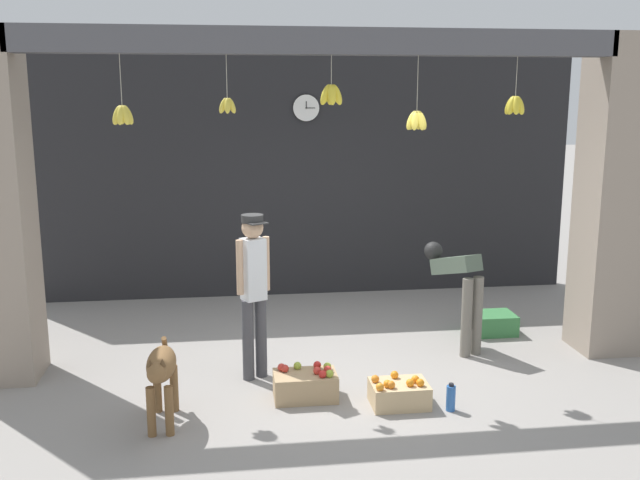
{
  "coord_description": "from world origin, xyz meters",
  "views": [
    {
      "loc": [
        -0.9,
        -6.49,
        2.67
      ],
      "look_at": [
        0.0,
        0.42,
        1.24
      ],
      "focal_mm": 40.0,
      "sensor_mm": 36.0,
      "label": 1
    }
  ],
  "objects_px": {
    "dog": "(161,371)",
    "shopkeeper": "(254,284)",
    "fruit_crate_apples": "(306,385)",
    "fruit_crate_oranges": "(399,393)",
    "produce_box_green": "(491,323)",
    "wall_clock": "(306,108)",
    "worker_stooping": "(458,283)",
    "water_bottle": "(451,398)"
  },
  "relations": [
    {
      "from": "dog",
      "to": "fruit_crate_oranges",
      "type": "bearing_deg",
      "value": 94.46
    },
    {
      "from": "dog",
      "to": "fruit_crate_oranges",
      "type": "distance_m",
      "value": 2.05
    },
    {
      "from": "worker_stooping",
      "to": "wall_clock",
      "type": "bearing_deg",
      "value": 98.62
    },
    {
      "from": "produce_box_green",
      "to": "water_bottle",
      "type": "bearing_deg",
      "value": -119.61
    },
    {
      "from": "fruit_crate_oranges",
      "to": "wall_clock",
      "type": "xyz_separation_m",
      "value": [
        -0.4,
        3.63,
        2.38
      ]
    },
    {
      "from": "fruit_crate_apples",
      "to": "produce_box_green",
      "type": "relative_size",
      "value": 1.1
    },
    {
      "from": "shopkeeper",
      "to": "wall_clock",
      "type": "xyz_separation_m",
      "value": [
        0.82,
        2.84,
        1.57
      ]
    },
    {
      "from": "fruit_crate_oranges",
      "to": "wall_clock",
      "type": "height_order",
      "value": "wall_clock"
    },
    {
      "from": "dog",
      "to": "produce_box_green",
      "type": "height_order",
      "value": "dog"
    },
    {
      "from": "dog",
      "to": "shopkeeper",
      "type": "relative_size",
      "value": 0.54
    },
    {
      "from": "dog",
      "to": "wall_clock",
      "type": "xyz_separation_m",
      "value": [
        1.61,
        3.75,
        2.02
      ]
    },
    {
      "from": "worker_stooping",
      "to": "wall_clock",
      "type": "distance_m",
      "value": 3.21
    },
    {
      "from": "dog",
      "to": "produce_box_green",
      "type": "distance_m",
      "value": 3.99
    },
    {
      "from": "shopkeeper",
      "to": "fruit_crate_oranges",
      "type": "distance_m",
      "value": 1.66
    },
    {
      "from": "dog",
      "to": "water_bottle",
      "type": "height_order",
      "value": "dog"
    },
    {
      "from": "dog",
      "to": "fruit_crate_apples",
      "type": "bearing_deg",
      "value": 107.81
    },
    {
      "from": "produce_box_green",
      "to": "dog",
      "type": "bearing_deg",
      "value": -152.04
    },
    {
      "from": "shopkeeper",
      "to": "fruit_crate_oranges",
      "type": "xyz_separation_m",
      "value": [
        1.22,
        -0.78,
        -0.81
      ]
    },
    {
      "from": "dog",
      "to": "shopkeeper",
      "type": "xyz_separation_m",
      "value": [
        0.79,
        0.91,
        0.45
      ]
    },
    {
      "from": "dog",
      "to": "fruit_crate_oranges",
      "type": "height_order",
      "value": "dog"
    },
    {
      "from": "dog",
      "to": "worker_stooping",
      "type": "relative_size",
      "value": 0.78
    },
    {
      "from": "shopkeeper",
      "to": "produce_box_green",
      "type": "relative_size",
      "value": 3.11
    },
    {
      "from": "dog",
      "to": "worker_stooping",
      "type": "distance_m",
      "value": 3.29
    },
    {
      "from": "water_bottle",
      "to": "wall_clock",
      "type": "height_order",
      "value": "wall_clock"
    },
    {
      "from": "worker_stooping",
      "to": "water_bottle",
      "type": "bearing_deg",
      "value": -131.19
    },
    {
      "from": "fruit_crate_oranges",
      "to": "water_bottle",
      "type": "bearing_deg",
      "value": -21.57
    },
    {
      "from": "worker_stooping",
      "to": "fruit_crate_oranges",
      "type": "distance_m",
      "value": 1.73
    },
    {
      "from": "dog",
      "to": "fruit_crate_apples",
      "type": "xyz_separation_m",
      "value": [
        1.22,
        0.37,
        -0.34
      ]
    },
    {
      "from": "worker_stooping",
      "to": "water_bottle",
      "type": "height_order",
      "value": "worker_stooping"
    },
    {
      "from": "dog",
      "to": "produce_box_green",
      "type": "relative_size",
      "value": 1.67
    },
    {
      "from": "dog",
      "to": "water_bottle",
      "type": "distance_m",
      "value": 2.45
    },
    {
      "from": "worker_stooping",
      "to": "produce_box_green",
      "type": "bearing_deg",
      "value": 16.14
    },
    {
      "from": "worker_stooping",
      "to": "produce_box_green",
      "type": "height_order",
      "value": "worker_stooping"
    },
    {
      "from": "worker_stooping",
      "to": "fruit_crate_apples",
      "type": "height_order",
      "value": "worker_stooping"
    },
    {
      "from": "shopkeeper",
      "to": "water_bottle",
      "type": "distance_m",
      "value": 2.06
    },
    {
      "from": "produce_box_green",
      "to": "worker_stooping",
      "type": "bearing_deg",
      "value": -142.32
    },
    {
      "from": "wall_clock",
      "to": "dog",
      "type": "bearing_deg",
      "value": -113.2
    },
    {
      "from": "fruit_crate_oranges",
      "to": "fruit_crate_apples",
      "type": "bearing_deg",
      "value": 162.71
    },
    {
      "from": "shopkeeper",
      "to": "produce_box_green",
      "type": "height_order",
      "value": "shopkeeper"
    },
    {
      "from": "fruit_crate_apples",
      "to": "fruit_crate_oranges",
      "type": "bearing_deg",
      "value": -17.29
    },
    {
      "from": "fruit_crate_oranges",
      "to": "fruit_crate_apples",
      "type": "xyz_separation_m",
      "value": [
        -0.79,
        0.25,
        0.02
      ]
    },
    {
      "from": "dog",
      "to": "shopkeeper",
      "type": "height_order",
      "value": "shopkeeper"
    }
  ]
}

